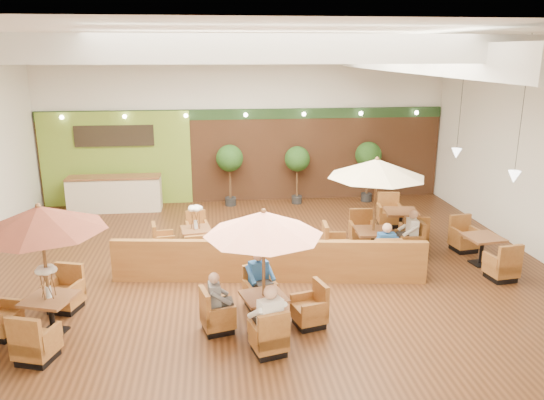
{
  "coord_description": "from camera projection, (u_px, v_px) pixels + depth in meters",
  "views": [
    {
      "loc": [
        -1.17,
        -12.29,
        5.11
      ],
      "look_at": [
        0.3,
        0.5,
        1.5
      ],
      "focal_mm": 35.0,
      "sensor_mm": 36.0,
      "label": 1
    }
  ],
  "objects": [
    {
      "name": "room",
      "position": [
        267.0,
        112.0,
        13.47
      ],
      "size": [
        14.04,
        14.0,
        5.52
      ],
      "color": "#381E0F",
      "rests_on": "ground"
    },
    {
      "name": "service_counter",
      "position": [
        115.0,
        194.0,
        17.5
      ],
      "size": [
        3.0,
        0.75,
        1.18
      ],
      "color": "beige",
      "rests_on": "ground"
    },
    {
      "name": "booth_divider",
      "position": [
        269.0,
        261.0,
        12.08
      ],
      "size": [
        7.15,
        1.12,
        0.99
      ],
      "primitive_type": "cube",
      "rotation": [
        0.0,
        0.0,
        -0.13
      ],
      "color": "brown",
      "rests_on": "ground"
    },
    {
      "name": "table_0",
      "position": [
        39.0,
        242.0,
        9.48
      ],
      "size": [
        2.49,
        2.63,
        2.55
      ],
      "rotation": [
        0.0,
        0.0,
        -0.31
      ],
      "color": "brown",
      "rests_on": "ground"
    },
    {
      "name": "table_1",
      "position": [
        264.0,
        247.0,
        9.7
      ],
      "size": [
        2.44,
        2.44,
        2.4
      ],
      "rotation": [
        0.0,
        0.0,
        0.26
      ],
      "color": "brown",
      "rests_on": "ground"
    },
    {
      "name": "table_2",
      "position": [
        376.0,
        190.0,
        13.1
      ],
      "size": [
        2.62,
        2.62,
        2.65
      ],
      "rotation": [
        0.0,
        0.0,
        -0.08
      ],
      "color": "brown",
      "rests_on": "ground"
    },
    {
      "name": "table_3",
      "position": [
        188.0,
        237.0,
        13.84
      ],
      "size": [
        1.59,
        2.31,
        1.45
      ],
      "rotation": [
        0.0,
        0.0,
        0.15
      ],
      "color": "brown",
      "rests_on": "ground"
    },
    {
      "name": "table_4",
      "position": [
        482.0,
        251.0,
        13.12
      ],
      "size": [
        0.94,
        2.55,
        0.93
      ],
      "rotation": [
        0.0,
        0.0,
        0.13
      ],
      "color": "brown",
      "rests_on": "ground"
    },
    {
      "name": "table_5",
      "position": [
        400.0,
        224.0,
        15.03
      ],
      "size": [
        1.02,
        2.74,
        1.0
      ],
      "rotation": [
        0.0,
        0.0,
        -0.15
      ],
      "color": "brown",
      "rests_on": "ground"
    },
    {
      "name": "topiary_0",
      "position": [
        230.0,
        161.0,
        17.84
      ],
      "size": [
        0.91,
        0.91,
        2.11
      ],
      "color": "black",
      "rests_on": "ground"
    },
    {
      "name": "topiary_1",
      "position": [
        297.0,
        161.0,
        18.11
      ],
      "size": [
        0.87,
        0.87,
        2.01
      ],
      "color": "black",
      "rests_on": "ground"
    },
    {
      "name": "topiary_2",
      "position": [
        368.0,
        157.0,
        18.37
      ],
      "size": [
        0.91,
        0.91,
        2.12
      ],
      "color": "black",
      "rests_on": "ground"
    },
    {
      "name": "diner_0",
      "position": [
        269.0,
        313.0,
        9.1
      ],
      "size": [
        0.47,
        0.44,
        0.85
      ],
      "rotation": [
        0.0,
        0.0,
        0.4
      ],
      "color": "white",
      "rests_on": "ground"
    },
    {
      "name": "diner_1",
      "position": [
        260.0,
        274.0,
        10.78
      ],
      "size": [
        0.42,
        0.39,
        0.77
      ],
      "rotation": [
        0.0,
        0.0,
        3.48
      ],
      "color": "#24559C",
      "rests_on": "ground"
    },
    {
      "name": "diner_2",
      "position": [
        217.0,
        295.0,
        9.86
      ],
      "size": [
        0.31,
        0.38,
        0.74
      ],
      "rotation": [
        0.0,
        0.0,
        4.82
      ],
      "color": "slate",
      "rests_on": "ground"
    },
    {
      "name": "diner_3",
      "position": [
        386.0,
        243.0,
        12.45
      ],
      "size": [
        0.41,
        0.33,
        0.82
      ],
      "rotation": [
        0.0,
        0.0,
        -0.05
      ],
      "color": "#24559C",
      "rests_on": "ground"
    },
    {
      "name": "diner_4",
      "position": [
        410.0,
        229.0,
        13.49
      ],
      "size": [
        0.33,
        0.4,
        0.8
      ],
      "rotation": [
        0.0,
        0.0,
        1.49
      ],
      "color": "white",
      "rests_on": "ground"
    }
  ]
}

